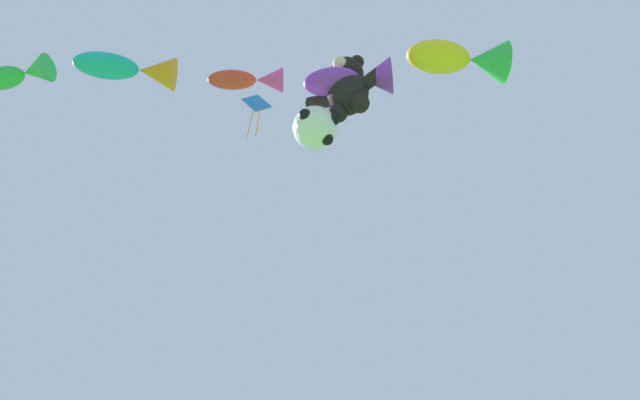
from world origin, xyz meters
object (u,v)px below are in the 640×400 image
teddy_bear_kite (347,87)px  fish_kite_goldfin (463,59)px  fish_kite_teal (132,69)px  fish_kite_violet (354,80)px  fish_kite_emerald (19,74)px  fish_kite_crimson (251,80)px  soccer_ball_kite (315,128)px  diamond_kite (256,107)px

teddy_bear_kite → fish_kite_goldfin: (2.60, 0.83, 0.40)m
teddy_bear_kite → fish_kite_teal: bearing=-143.8°
teddy_bear_kite → fish_kite_violet: (0.24, -0.14, -0.04)m
fish_kite_goldfin → teddy_bear_kite: bearing=-162.4°
fish_kite_violet → fish_kite_emerald: bearing=-148.7°
teddy_bear_kite → fish_kite_goldfin: size_ratio=0.90×
fish_kite_violet → fish_kite_crimson: fish_kite_violet is taller
fish_kite_emerald → fish_kite_violet: bearing=31.3°
teddy_bear_kite → fish_kite_teal: teddy_bear_kite is taller
soccer_ball_kite → fish_kite_teal: 4.30m
fish_kite_violet → fish_kite_goldfin: bearing=22.1°
diamond_kite → fish_kite_emerald: bearing=-117.5°
diamond_kite → teddy_bear_kite: bearing=-17.2°
fish_kite_goldfin → fish_kite_emerald: bearing=-151.1°
soccer_ball_kite → fish_kite_crimson: 1.85m
fish_kite_crimson → diamond_kite: (-1.74, 2.47, 3.46)m
soccer_ball_kite → fish_kite_teal: size_ratio=0.50×
teddy_bear_kite → diamond_kite: 4.81m
fish_kite_teal → fish_kite_emerald: 2.48m
fish_kite_goldfin → fish_kite_crimson: (-4.34, -2.21, -0.72)m
soccer_ball_kite → fish_kite_violet: fish_kite_violet is taller
fish_kite_goldfin → fish_kite_teal: 7.54m
teddy_bear_kite → fish_kite_goldfin: teddy_bear_kite is taller
teddy_bear_kite → soccer_ball_kite: 1.46m
fish_kite_goldfin → fish_kite_crimson: bearing=-153.0°
fish_kite_violet → fish_kite_teal: (-4.16, -2.74, -0.25)m
soccer_ball_kite → fish_kite_teal: fish_kite_teal is taller
teddy_bear_kite → soccer_ball_kite: size_ratio=2.01×
fish_kite_crimson → diamond_kite: diamond_kite is taller
fish_kite_crimson → fish_kite_teal: fish_kite_teal is taller
teddy_bear_kite → fish_kite_goldfin: bearing=17.6°
fish_kite_violet → fish_kite_emerald: 7.46m
fish_kite_goldfin → diamond_kite: size_ratio=1.09×
fish_kite_teal → diamond_kite: size_ratio=0.98×
fish_kite_crimson → diamond_kite: 4.59m
soccer_ball_kite → diamond_kite: diamond_kite is taller
fish_kite_teal → fish_kite_violet: bearing=33.3°
soccer_ball_kite → fish_kite_emerald: 6.67m
teddy_bear_kite → soccer_ball_kite: teddy_bear_kite is taller
teddy_bear_kite → fish_kite_goldfin: 2.76m
fish_kite_emerald → diamond_kite: bearing=62.5°
soccer_ball_kite → fish_kite_violet: size_ratio=0.50×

